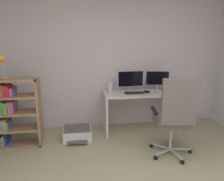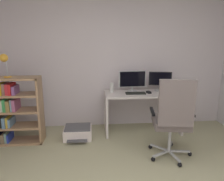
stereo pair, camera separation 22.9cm
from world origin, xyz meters
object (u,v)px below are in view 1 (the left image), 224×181
object	(u,v)px
desk	(141,103)
computer_mouse	(147,92)
monitor_main	(130,80)
office_chair	(175,115)
printer	(77,133)
desk_lamp	(1,61)
monitor_secondary	(157,79)
desktop_speaker	(110,88)
bookshelf	(11,112)
keyboard	(134,93)

from	to	relation	value
desk	computer_mouse	bearing A→B (deg)	-35.23
desk	computer_mouse	distance (m)	0.24
computer_mouse	monitor_main	bearing A→B (deg)	136.55
office_chair	printer	world-z (taller)	office_chair
desk_lamp	computer_mouse	bearing A→B (deg)	4.75
desk	printer	distance (m)	1.24
desk	desk_lamp	world-z (taller)	desk_lamp
monitor_secondary	computer_mouse	xyz separation A→B (m)	(-0.24, -0.17, -0.19)
monitor_main	computer_mouse	world-z (taller)	monitor_main
office_chair	desktop_speaker	bearing A→B (deg)	124.94
monitor_secondary	desktop_speaker	xyz separation A→B (m)	(-0.88, -0.05, -0.12)
computer_mouse	desk_lamp	size ratio (longest dim) A/B	0.28
computer_mouse	desk_lamp	distance (m)	2.36
computer_mouse	bookshelf	xyz separation A→B (m)	(-2.23, -0.19, -0.19)
bookshelf	desk_lamp	xyz separation A→B (m)	(-0.05, 0.00, 0.78)
keyboard	desk_lamp	world-z (taller)	desk_lamp
monitor_secondary	monitor_main	bearing A→B (deg)	-179.98
keyboard	office_chair	size ratio (longest dim) A/B	0.29
monitor_secondary	desktop_speaker	bearing A→B (deg)	-176.91
monitor_secondary	desk_lamp	size ratio (longest dim) A/B	1.13
keyboard	bookshelf	distance (m)	2.01
bookshelf	computer_mouse	bearing A→B (deg)	4.88
desk	office_chair	size ratio (longest dim) A/B	1.15
office_chair	computer_mouse	bearing A→B (deg)	95.69
computer_mouse	monitor_secondary	bearing A→B (deg)	23.24
bookshelf	keyboard	bearing A→B (deg)	4.98
monitor_secondary	printer	xyz separation A→B (m)	(-1.48, -0.30, -0.83)
monitor_secondary	computer_mouse	distance (m)	0.35
bookshelf	monitor_main	bearing A→B (deg)	10.29
monitor_secondary	bookshelf	size ratio (longest dim) A/B	0.37
monitor_main	computer_mouse	distance (m)	0.37
desk_lamp	printer	world-z (taller)	desk_lamp
keyboard	bookshelf	xyz separation A→B (m)	(-2.00, -0.17, -0.18)
computer_mouse	desktop_speaker	xyz separation A→B (m)	(-0.64, 0.12, 0.07)
desk	desktop_speaker	xyz separation A→B (m)	(-0.55, 0.06, 0.28)
desk	monitor_main	bearing A→B (deg)	149.12
bookshelf	printer	bearing A→B (deg)	3.39
desk	monitor_main	distance (m)	0.46
monitor_secondary	computer_mouse	size ratio (longest dim) A/B	4.01
monitor_secondary	computer_mouse	bearing A→B (deg)	-145.69
monitor_secondary	keyboard	distance (m)	0.55
desk	keyboard	size ratio (longest dim) A/B	3.94
desk	keyboard	xyz separation A→B (m)	(-0.15, -0.08, 0.21)
monitor_main	desktop_speaker	xyz separation A→B (m)	(-0.38, -0.05, -0.13)
desk_lamp	printer	bearing A→B (deg)	3.18
monitor_main	keyboard	xyz separation A→B (m)	(0.03, -0.18, -0.20)
monitor_main	bookshelf	xyz separation A→B (m)	(-1.97, -0.36, -0.38)
desk	bookshelf	world-z (taller)	bookshelf
computer_mouse	desktop_speaker	size ratio (longest dim) A/B	0.59
office_chair	desk_lamp	distance (m)	2.58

